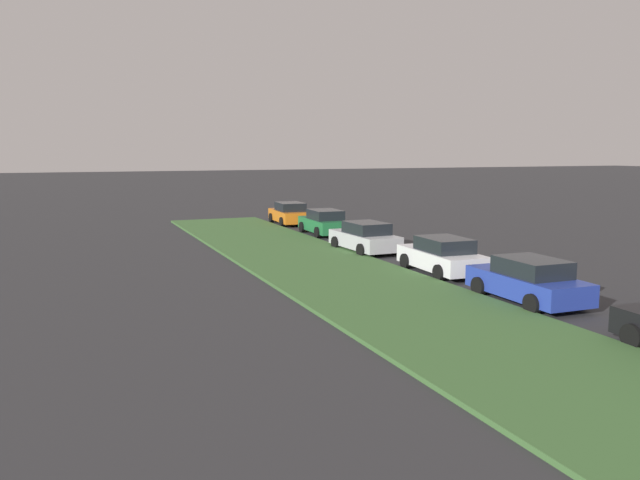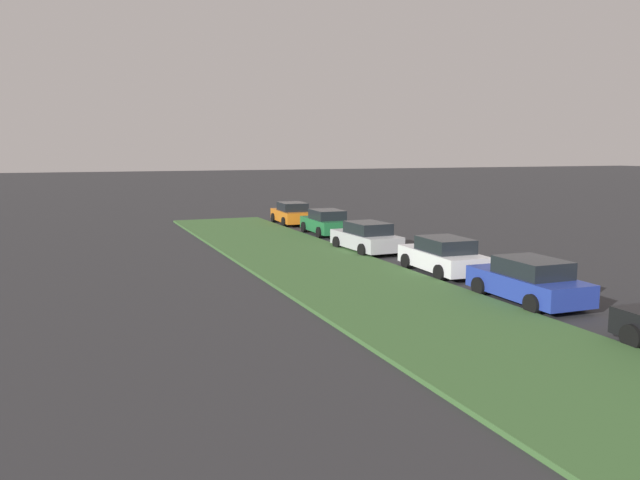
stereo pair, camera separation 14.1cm
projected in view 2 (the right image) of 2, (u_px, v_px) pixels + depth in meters
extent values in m
cube|color=#3D6633|center=(466.00, 332.00, 16.92)|extent=(60.00, 6.00, 0.12)
cylinder|color=black|center=(632.00, 337.00, 15.61)|extent=(0.65, 0.26, 0.64)
cube|color=#23389E|center=(527.00, 285.00, 20.43)|extent=(4.33, 1.88, 0.70)
cube|color=black|center=(532.00, 267.00, 20.16)|extent=(2.23, 1.64, 0.55)
cylinder|color=black|center=(479.00, 287.00, 21.40)|extent=(0.64, 0.23, 0.64)
cylinder|color=black|center=(522.00, 283.00, 22.03)|extent=(0.64, 0.23, 0.64)
cylinder|color=black|center=(532.00, 305.00, 18.90)|extent=(0.64, 0.23, 0.64)
cylinder|color=black|center=(579.00, 299.00, 19.54)|extent=(0.64, 0.23, 0.64)
cube|color=silver|center=(442.00, 259.00, 25.27)|extent=(4.37, 1.97, 0.70)
cube|color=black|center=(445.00, 245.00, 24.99)|extent=(2.26, 1.69, 0.55)
cylinder|color=black|center=(406.00, 261.00, 26.26)|extent=(0.65, 0.25, 0.64)
cylinder|color=black|center=(444.00, 259.00, 26.86)|extent=(0.65, 0.25, 0.64)
cylinder|color=black|center=(440.00, 273.00, 23.74)|extent=(0.65, 0.25, 0.64)
cylinder|color=black|center=(480.00, 270.00, 24.34)|extent=(0.65, 0.25, 0.64)
cube|color=#B2B5BA|center=(366.00, 240.00, 30.63)|extent=(4.37, 1.97, 0.70)
cube|color=black|center=(368.00, 228.00, 30.36)|extent=(2.26, 1.68, 0.55)
cylinder|color=black|center=(337.00, 243.00, 31.52)|extent=(0.65, 0.24, 0.64)
cylinder|color=black|center=(369.00, 241.00, 32.25)|extent=(0.65, 0.24, 0.64)
cylinder|color=black|center=(362.00, 251.00, 29.08)|extent=(0.65, 0.24, 0.64)
cylinder|color=black|center=(396.00, 248.00, 29.81)|extent=(0.65, 0.24, 0.64)
cube|color=#1E6B38|center=(326.00, 225.00, 36.95)|extent=(4.36, 1.96, 0.70)
cube|color=black|center=(327.00, 215.00, 36.68)|extent=(2.26, 1.68, 0.55)
cylinder|color=black|center=(304.00, 227.00, 37.94)|extent=(0.65, 0.24, 0.64)
cylinder|color=black|center=(332.00, 226.00, 38.54)|extent=(0.65, 0.24, 0.64)
cylinder|color=black|center=(319.00, 233.00, 35.43)|extent=(0.65, 0.24, 0.64)
cylinder|color=black|center=(349.00, 231.00, 36.03)|extent=(0.65, 0.24, 0.64)
cube|color=orange|center=(292.00, 216.00, 42.14)|extent=(4.39, 2.04, 0.70)
cube|color=black|center=(292.00, 207.00, 41.86)|extent=(2.29, 1.72, 0.55)
cylinder|color=black|center=(273.00, 218.00, 43.15)|extent=(0.65, 0.26, 0.64)
cylinder|color=black|center=(299.00, 217.00, 43.73)|extent=(0.65, 0.26, 0.64)
cylinder|color=black|center=(284.00, 222.00, 40.62)|extent=(0.65, 0.26, 0.64)
cylinder|color=black|center=(311.00, 221.00, 41.20)|extent=(0.65, 0.26, 0.64)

